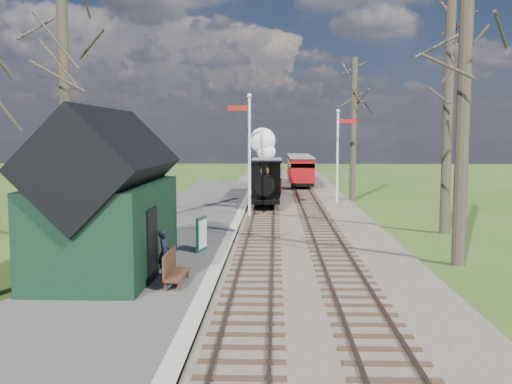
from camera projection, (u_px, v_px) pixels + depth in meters
ground at (248, 324)px, 12.67m from camera, size 140.00×140.00×0.00m
distant_hills at (281, 284)px, 78.26m from camera, size 114.40×48.00×22.02m
ballast_bed at (287, 203)px, 34.49m from camera, size 8.00×60.00×0.10m
track_near at (266, 203)px, 34.53m from camera, size 1.60×60.00×0.15m
track_far at (309, 203)px, 34.44m from camera, size 1.60×60.00×0.15m
platform at (188, 222)px, 26.70m from camera, size 5.00×44.00×0.20m
coping_strip at (237, 223)px, 26.62m from camera, size 0.40×44.00×0.21m
station_shed at (107, 201)px, 16.56m from camera, size 3.25×6.30×4.78m
semaphore_near at (248, 146)px, 28.24m from camera, size 1.22×0.24×6.22m
semaphore_far at (339, 149)px, 34.06m from camera, size 1.22×0.24×5.72m
bare_trees at (295, 109)px, 22.14m from camera, size 15.51×22.39×12.00m
fence_line at (272, 178)px, 48.40m from camera, size 12.60×0.08×1.00m
locomotive at (265, 174)px, 31.84m from camera, size 1.75×4.08×4.37m
coach at (267, 176)px, 37.92m from camera, size 2.04×7.00×2.15m
red_carriage_a at (301, 171)px, 44.27m from camera, size 1.89×4.67×1.99m
red_carriage_b at (298, 167)px, 49.73m from camera, size 1.89×4.67×1.99m
sign_board at (202, 234)px, 19.61m from camera, size 0.28×0.80×1.18m
bench at (173, 269)px, 15.27m from camera, size 0.48×1.58×0.90m
person at (164, 253)px, 16.21m from camera, size 0.32×0.48×1.31m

